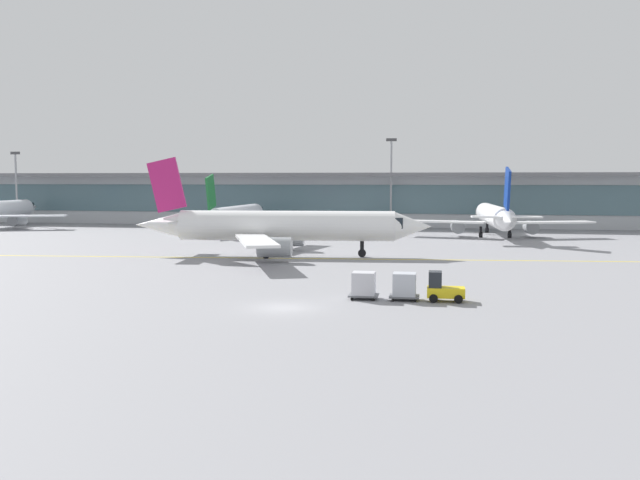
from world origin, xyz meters
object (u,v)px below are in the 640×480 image
gate_airplane_1 (236,215)px  baggage_tug (443,289)px  taxiing_regional_jet (283,227)px  apron_light_mast_0 (16,185)px  apron_light_mast_1 (391,179)px  gate_airplane_2 (494,216)px  cargo_dolly_lead (404,285)px  cargo_dolly_trailing (364,284)px

gate_airplane_1 → baggage_tug: size_ratio=10.55×
taxiing_regional_jet → apron_light_mast_0: bearing=139.2°
taxiing_regional_jet → apron_light_mast_1: bearing=74.5°
gate_airplane_1 → taxiing_regional_jet: 35.65m
gate_airplane_2 → cargo_dolly_lead: size_ratio=14.28×
baggage_tug → taxiing_regional_jet: bearing=123.2°
cargo_dolly_lead → apron_light_mast_0: bearing=136.7°
gate_airplane_2 → apron_light_mast_1: apron_light_mast_1 is taller
cargo_dolly_lead → apron_light_mast_1: size_ratio=0.14×
baggage_tug → cargo_dolly_trailing: bearing=180.0°
gate_airplane_2 → gate_airplane_1: bearing=84.0°
apron_light_mast_0 → gate_airplane_1: bearing=-13.5°
gate_airplane_1 → gate_airplane_2: gate_airplane_2 is taller
gate_airplane_1 → apron_light_mast_1: apron_light_mast_1 is taller
baggage_tug → cargo_dolly_lead: (-2.66, -0.07, 0.16)m
gate_airplane_1 → taxiing_regional_jet: size_ratio=0.84×
cargo_dolly_lead → apron_light_mast_0: size_ratio=0.16×
apron_light_mast_1 → apron_light_mast_0: bearing=-177.5°
gate_airplane_1 → cargo_dolly_trailing: (27.88, -57.82, -1.72)m
apron_light_mast_0 → cargo_dolly_lead: bearing=-41.8°
gate_airplane_2 → taxiing_regional_jet: (-24.37, -30.87, 0.25)m
gate_airplane_2 → apron_light_mast_0: size_ratio=2.25×
apron_light_mast_0 → taxiing_regional_jet: bearing=-34.9°
gate_airplane_2 → cargo_dolly_lead: 57.36m
gate_airplane_2 → cargo_dolly_trailing: (-12.11, -56.65, -1.98)m
baggage_tug → apron_light_mast_0: (-79.66, 68.80, 6.57)m
taxiing_regional_jet → cargo_dolly_lead: (15.14, -25.70, -2.23)m
gate_airplane_2 → cargo_dolly_lead: bearing=166.4°
apron_light_mast_1 → baggage_tug: bearing=-82.1°
gate_airplane_2 → apron_light_mast_0: bearing=77.5°
baggage_tug → cargo_dolly_trailing: 5.54m
taxiing_regional_jet → cargo_dolly_lead: taxiing_regional_jet is taller
baggage_tug → apron_light_mast_1: (-9.96, 71.83, 7.53)m
cargo_dolly_lead → cargo_dolly_trailing: same height
cargo_dolly_trailing → apron_light_mast_0: apron_light_mast_0 is taller
cargo_dolly_lead → cargo_dolly_trailing: size_ratio=1.00×
baggage_tug → gate_airplane_2: bearing=81.8°
gate_airplane_1 → baggage_tug: gate_airplane_1 is taller
gate_airplane_2 → baggage_tug: bearing=169.0°
apron_light_mast_0 → cargo_dolly_trailing: bearing=-42.9°
baggage_tug → cargo_dolly_trailing: baggage_tug is taller
cargo_dolly_lead → cargo_dolly_trailing: bearing=180.0°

